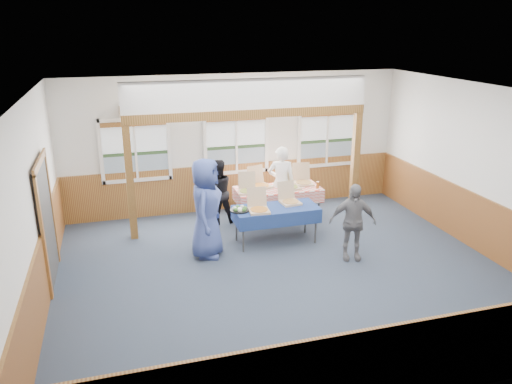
{
  "coord_description": "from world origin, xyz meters",
  "views": [
    {
      "loc": [
        -2.71,
        -7.61,
        4.25
      ],
      "look_at": [
        -0.23,
        1.0,
        1.22
      ],
      "focal_mm": 35.0,
      "sensor_mm": 36.0,
      "label": 1
    }
  ],
  "objects_px": {
    "table_left": "(276,210)",
    "table_right": "(278,190)",
    "woman_white": "(281,183)",
    "woman_black": "(218,192)",
    "person_grey": "(352,222)",
    "man_blue": "(206,208)"
  },
  "relations": [
    {
      "from": "woman_black",
      "to": "man_blue",
      "type": "bearing_deg",
      "value": 64.46
    },
    {
      "from": "table_right",
      "to": "person_grey",
      "type": "height_order",
      "value": "person_grey"
    },
    {
      "from": "table_left",
      "to": "man_blue",
      "type": "distance_m",
      "value": 1.5
    },
    {
      "from": "table_left",
      "to": "woman_white",
      "type": "bearing_deg",
      "value": 67.02
    },
    {
      "from": "table_right",
      "to": "woman_white",
      "type": "relative_size",
      "value": 1.14
    },
    {
      "from": "table_left",
      "to": "person_grey",
      "type": "xyz_separation_m",
      "value": [
        1.14,
        -1.11,
        0.05
      ]
    },
    {
      "from": "table_right",
      "to": "woman_white",
      "type": "distance_m",
      "value": 0.2
    },
    {
      "from": "table_left",
      "to": "person_grey",
      "type": "bearing_deg",
      "value": -44.03
    },
    {
      "from": "man_blue",
      "to": "person_grey",
      "type": "xyz_separation_m",
      "value": [
        2.59,
        -0.89,
        -0.22
      ]
    },
    {
      "from": "woman_white",
      "to": "woman_black",
      "type": "xyz_separation_m",
      "value": [
        -1.45,
        0.09,
        -0.11
      ]
    },
    {
      "from": "man_blue",
      "to": "person_grey",
      "type": "height_order",
      "value": "man_blue"
    },
    {
      "from": "man_blue",
      "to": "woman_black",
      "type": "bearing_deg",
      "value": 3.12
    },
    {
      "from": "woman_white",
      "to": "person_grey",
      "type": "relative_size",
      "value": 1.13
    },
    {
      "from": "table_left",
      "to": "man_blue",
      "type": "bearing_deg",
      "value": -171.41
    },
    {
      "from": "table_right",
      "to": "person_grey",
      "type": "xyz_separation_m",
      "value": [
        0.71,
        -2.26,
        0.04
      ]
    },
    {
      "from": "person_grey",
      "to": "table_left",
      "type": "bearing_deg",
      "value": 152.18
    },
    {
      "from": "table_right",
      "to": "person_grey",
      "type": "bearing_deg",
      "value": -73.49
    },
    {
      "from": "table_left",
      "to": "table_right",
      "type": "bearing_deg",
      "value": 69.73
    },
    {
      "from": "woman_black",
      "to": "table_left",
      "type": "bearing_deg",
      "value": 117.63
    },
    {
      "from": "woman_black",
      "to": "man_blue",
      "type": "height_order",
      "value": "man_blue"
    },
    {
      "from": "woman_white",
      "to": "woman_black",
      "type": "height_order",
      "value": "woman_white"
    },
    {
      "from": "table_left",
      "to": "person_grey",
      "type": "distance_m",
      "value": 1.59
    }
  ]
}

